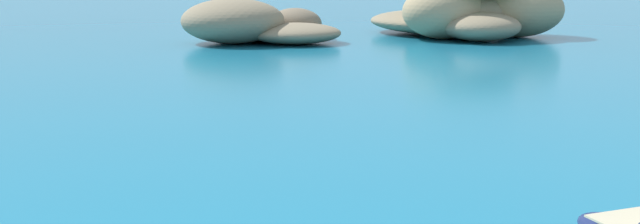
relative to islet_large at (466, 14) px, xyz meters
name	(u,v)px	position (x,y,z in m)	size (l,w,h in m)	color
islet_large	(466,14)	(0.00, 0.00, 0.00)	(27.78, 27.31, 7.15)	#84755B
islet_small	(253,25)	(-25.32, -7.50, -0.93)	(20.65, 22.05, 5.06)	#84755B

